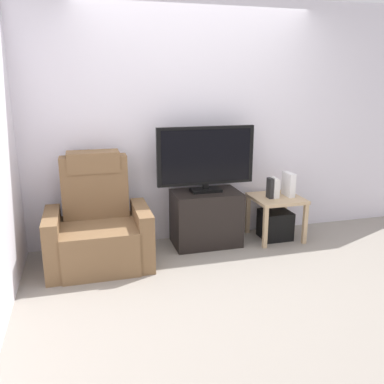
# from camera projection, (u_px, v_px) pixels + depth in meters

# --- Properties ---
(ground_plane) EXTENTS (6.40, 6.40, 0.00)m
(ground_plane) POSITION_uv_depth(u_px,v_px,m) (230.00, 277.00, 3.74)
(ground_plane) COLOR gray
(wall_back) EXTENTS (6.40, 0.06, 2.60)m
(wall_back) POSITION_uv_depth(u_px,v_px,m) (196.00, 123.00, 4.45)
(wall_back) COLOR silver
(wall_back) RESTS_ON ground
(tv_stand) EXTENTS (0.72, 0.46, 0.60)m
(tv_stand) POSITION_uv_depth(u_px,v_px,m) (206.00, 218.00, 4.45)
(tv_stand) COLOR black
(tv_stand) RESTS_ON ground
(television) EXTENTS (1.05, 0.20, 0.70)m
(television) POSITION_uv_depth(u_px,v_px,m) (206.00, 158.00, 4.29)
(television) COLOR black
(television) RESTS_ON tv_stand
(recliner_armchair) EXTENTS (0.98, 0.78, 1.08)m
(recliner_armchair) POSITION_uv_depth(u_px,v_px,m) (98.00, 227.00, 3.96)
(recliner_armchair) COLOR brown
(recliner_armchair) RESTS_ON ground
(side_table) EXTENTS (0.54, 0.54, 0.49)m
(side_table) POSITION_uv_depth(u_px,v_px,m) (276.00, 204.00, 4.58)
(side_table) COLOR tan
(side_table) RESTS_ON ground
(subwoofer_box) EXTENTS (0.32, 0.32, 0.32)m
(subwoofer_box) POSITION_uv_depth(u_px,v_px,m) (275.00, 224.00, 4.65)
(subwoofer_box) COLOR black
(subwoofer_box) RESTS_ON ground
(book_leftmost) EXTENTS (0.04, 0.10, 0.23)m
(book_leftmost) POSITION_uv_depth(u_px,v_px,m) (270.00, 188.00, 4.49)
(book_leftmost) COLOR #262626
(book_leftmost) RESTS_ON side_table
(book_middle) EXTENTS (0.04, 0.11, 0.23)m
(book_middle) POSITION_uv_depth(u_px,v_px,m) (274.00, 188.00, 4.50)
(book_middle) COLOR white
(book_middle) RESTS_ON side_table
(book_rightmost) EXTENTS (0.03, 0.11, 0.21)m
(book_rightmost) POSITION_uv_depth(u_px,v_px,m) (276.00, 188.00, 4.51)
(book_rightmost) COLOR white
(book_rightmost) RESTS_ON side_table
(game_console) EXTENTS (0.07, 0.20, 0.27)m
(game_console) POSITION_uv_depth(u_px,v_px,m) (289.00, 184.00, 4.57)
(game_console) COLOR white
(game_console) RESTS_ON side_table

